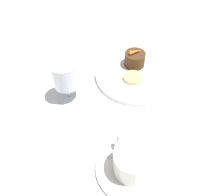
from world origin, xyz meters
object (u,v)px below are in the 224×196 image
object	(u,v)px
dessert_cake	(135,59)
fork	(175,120)
coffee_cup	(132,161)
wine_glass	(66,77)
dinner_plate	(138,73)

from	to	relation	value
dessert_cake	fork	bearing A→B (deg)	176.00
coffee_cup	fork	distance (m)	0.19
wine_glass	dessert_cake	size ratio (longest dim) A/B	1.84
dinner_plate	wine_glass	distance (m)	0.24
wine_glass	dessert_cake	world-z (taller)	wine_glass
dinner_plate	coffee_cup	distance (m)	0.32
dinner_plate	coffee_cup	bearing A→B (deg)	145.20
dinner_plate	dessert_cake	world-z (taller)	dessert_cake
dinner_plate	fork	xyz separation A→B (m)	(-0.20, 0.01, -0.01)
dessert_cake	coffee_cup	bearing A→B (deg)	147.61
coffee_cup	wine_glass	distance (m)	0.28
wine_glass	fork	bearing A→B (deg)	-134.30
wine_glass	dessert_cake	distance (m)	0.24
coffee_cup	wine_glass	xyz separation A→B (m)	(0.27, 0.04, 0.03)
dinner_plate	coffee_cup	xyz separation A→B (m)	(-0.26, 0.18, 0.04)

